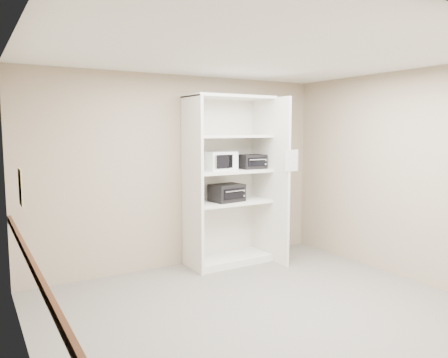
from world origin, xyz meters
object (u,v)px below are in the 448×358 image
shelving_unit (232,186)px  microwave (219,161)px  toaster_oven_lower (227,193)px  toaster_oven_upper (252,162)px

shelving_unit → microwave: 0.42m
shelving_unit → toaster_oven_lower: (-0.11, -0.03, -0.09)m
toaster_oven_upper → toaster_oven_lower: toaster_oven_upper is taller
shelving_unit → toaster_oven_upper: size_ratio=6.68×
microwave → shelving_unit: bearing=-16.6°
microwave → toaster_oven_upper: (0.53, -0.06, -0.03)m
shelving_unit → toaster_oven_upper: bearing=-4.0°
toaster_oven_lower → shelving_unit: bearing=10.5°
microwave → toaster_oven_lower: 0.47m
toaster_oven_upper → toaster_oven_lower: size_ratio=0.81×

